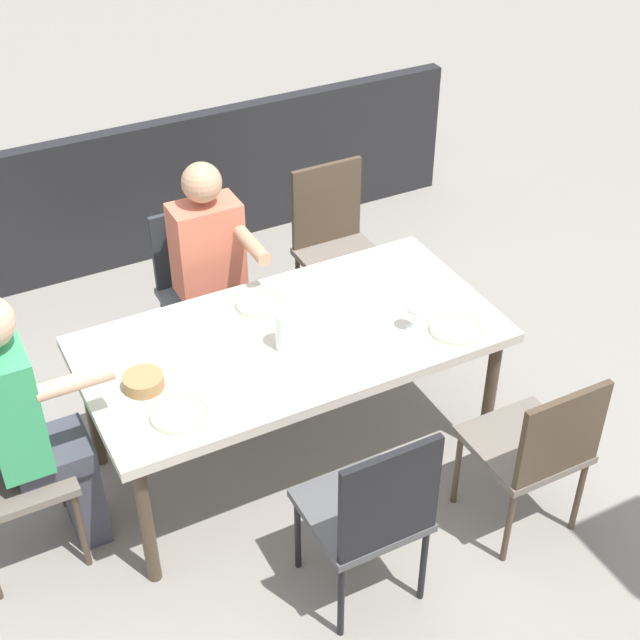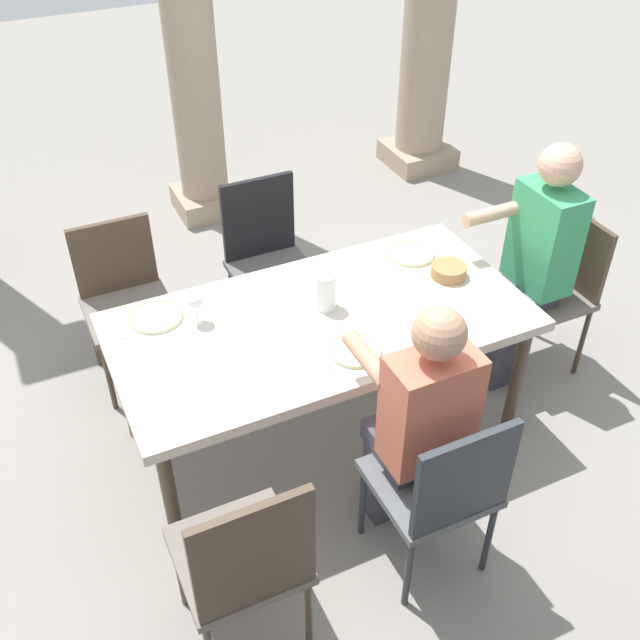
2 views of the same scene
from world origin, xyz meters
TOP-DOWN VIEW (x-y plane):
  - ground_plane at (0.00, 0.00)m, footprint 16.00×16.00m
  - dining_table at (0.00, 0.00)m, footprint 1.87×0.94m
  - chair_west_north at (-0.71, 0.89)m, footprint 0.44×0.44m
  - chair_west_south at (-0.71, -0.90)m, footprint 0.44×0.44m
  - chair_mid_north at (0.09, 0.89)m, footprint 0.44×0.44m
  - chair_mid_south at (0.09, -0.89)m, footprint 0.44×0.44m
  - diner_woman_green at (1.16, 0.00)m, footprint 0.49×0.35m
  - diner_man_white at (0.09, -0.69)m, footprint 0.35×0.49m
  - patio_railing at (0.00, -2.07)m, footprint 4.27×0.10m
  - plate_0 at (-0.67, 0.31)m, footprint 0.24×0.24m
  - wine_glass_0 at (-0.51, 0.21)m, footprint 0.08×0.08m
  - fork_0 at (-0.82, 0.31)m, footprint 0.03×0.17m
  - spoon_0 at (-0.52, 0.31)m, footprint 0.03×0.17m
  - plate_1 at (0.03, -0.27)m, footprint 0.22×0.22m
  - fork_1 at (-0.12, -0.27)m, footprint 0.04×0.17m
  - spoon_1 at (0.18, -0.27)m, footprint 0.03×0.17m
  - plate_2 at (0.63, 0.27)m, footprint 0.23×0.23m
  - fork_2 at (0.48, 0.27)m, footprint 0.03×0.17m
  - spoon_2 at (0.78, 0.27)m, footprint 0.03×0.17m
  - water_pitcher at (0.05, 0.07)m, footprint 0.10×0.10m
  - bread_basket at (0.69, 0.04)m, footprint 0.17×0.17m

SIDE VIEW (x-z plane):
  - ground_plane at x=0.00m, z-range 0.00..0.00m
  - patio_railing at x=0.00m, z-range 0.00..0.90m
  - chair_west_north at x=-0.71m, z-range 0.07..0.94m
  - chair_mid_south at x=0.09m, z-range 0.07..0.96m
  - chair_mid_north at x=0.09m, z-range 0.06..0.99m
  - chair_west_south at x=-0.71m, z-range 0.07..1.02m
  - dining_table at x=0.00m, z-range 0.31..1.04m
  - diner_man_white at x=0.09m, z-range 0.04..1.31m
  - diner_woman_green at x=1.16m, z-range 0.05..1.37m
  - fork_0 at x=-0.82m, z-range 0.74..0.74m
  - spoon_0 at x=-0.52m, z-range 0.74..0.74m
  - fork_1 at x=-0.12m, z-range 0.74..0.74m
  - spoon_1 at x=0.18m, z-range 0.74..0.74m
  - fork_2 at x=0.48m, z-range 0.74..0.74m
  - spoon_2 at x=0.78m, z-range 0.74..0.74m
  - plate_0 at x=-0.67m, z-range 0.74..0.75m
  - plate_2 at x=0.63m, z-range 0.74..0.75m
  - plate_1 at x=0.03m, z-range 0.74..0.75m
  - bread_basket at x=0.69m, z-range 0.74..0.80m
  - water_pitcher at x=0.05m, z-range 0.73..0.91m
  - wine_glass_0 at x=-0.51m, z-range 0.77..0.93m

